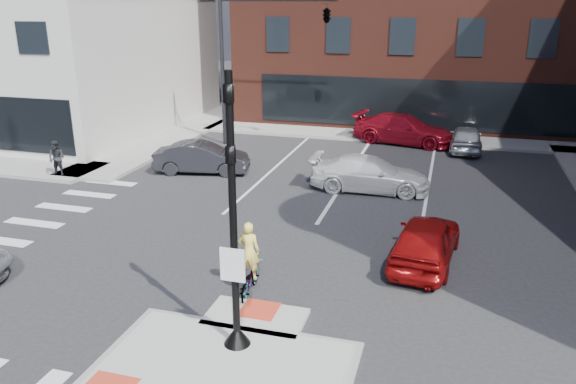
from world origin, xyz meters
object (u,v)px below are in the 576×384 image
(cyclist, at_px, (249,270))
(bg_car_red, at_px, (404,129))
(white_pickup, at_px, (370,174))
(bg_car_silver, at_px, (466,138))
(pedestrian_a, at_px, (57,158))
(bg_car_dark, at_px, (202,158))
(red_sedan, at_px, (426,240))

(cyclist, bearing_deg, bg_car_red, -103.03)
(white_pickup, bearing_deg, bg_car_silver, -28.40)
(pedestrian_a, bearing_deg, bg_car_silver, 28.78)
(pedestrian_a, bearing_deg, white_pickup, 7.91)
(bg_car_red, xyz_separation_m, cyclist, (-2.35, -17.97, -0.10))
(bg_car_dark, bearing_deg, red_sedan, -135.13)
(bg_car_dark, distance_m, bg_car_red, 11.52)
(cyclist, height_order, pedestrian_a, cyclist)
(cyclist, bearing_deg, bg_car_dark, -64.95)
(red_sedan, distance_m, white_pickup, 6.74)
(pedestrian_a, bearing_deg, cyclist, -33.95)
(bg_car_red, distance_m, pedestrian_a, 17.47)
(red_sedan, height_order, bg_car_dark, red_sedan)
(red_sedan, xyz_separation_m, bg_car_dark, (-10.16, 6.67, -0.02))
(bg_car_dark, xyz_separation_m, cyclist, (5.84, -9.87, -0.01))
(bg_car_silver, relative_size, cyclist, 1.94)
(bg_car_red, relative_size, pedestrian_a, 3.47)
(bg_car_silver, distance_m, bg_car_red, 3.32)
(red_sedan, height_order, white_pickup, red_sedan)
(red_sedan, bearing_deg, bg_car_dark, -27.08)
(red_sedan, xyz_separation_m, pedestrian_a, (-15.74, 4.03, 0.22))
(bg_car_silver, bearing_deg, bg_car_red, -13.44)
(bg_car_dark, height_order, cyclist, cyclist)
(pedestrian_a, bearing_deg, red_sedan, -15.97)
(cyclist, distance_m, pedestrian_a, 13.52)
(bg_car_red, height_order, pedestrian_a, pedestrian_a)
(bg_car_dark, height_order, bg_car_red, bg_car_red)
(red_sedan, distance_m, pedestrian_a, 16.25)
(bg_car_silver, distance_m, pedestrian_a, 19.71)
(white_pickup, height_order, pedestrian_a, pedestrian_a)
(bg_car_silver, bearing_deg, red_sedan, 84.84)
(bg_car_silver, height_order, cyclist, cyclist)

